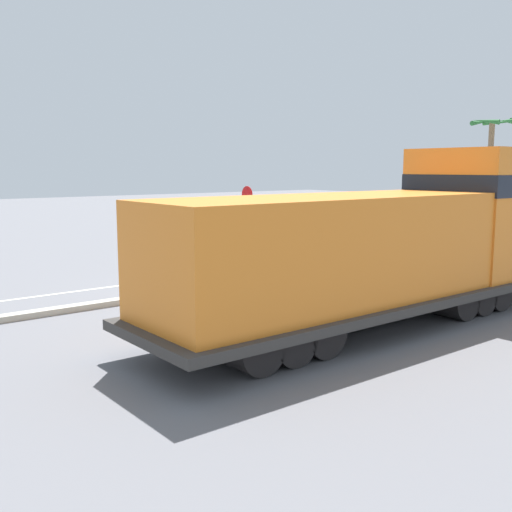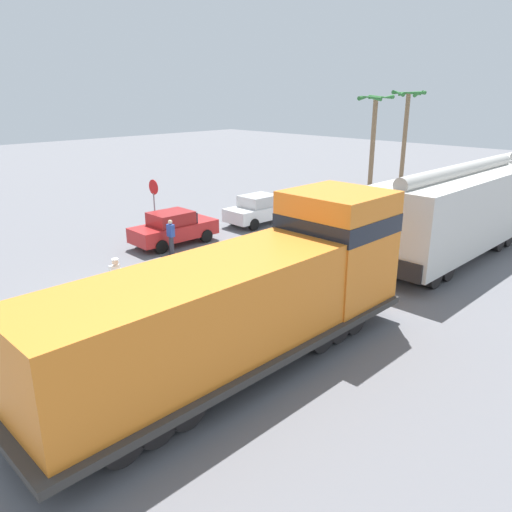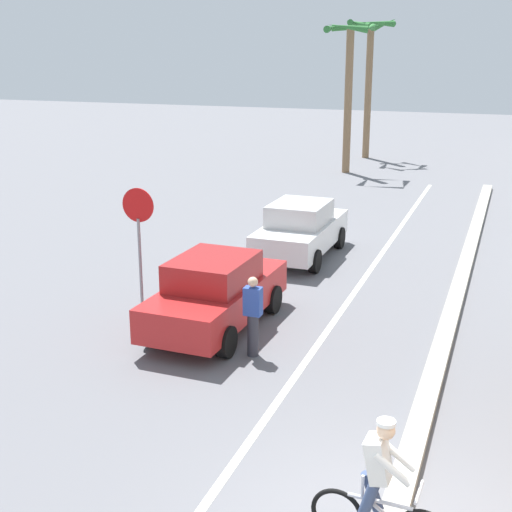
{
  "view_description": "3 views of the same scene",
  "coord_description": "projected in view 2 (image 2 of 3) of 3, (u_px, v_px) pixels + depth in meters",
  "views": [
    {
      "loc": [
        14.84,
        -10.56,
        3.69
      ],
      "look_at": [
        0.63,
        0.69,
        1.02
      ],
      "focal_mm": 42.0,
      "sensor_mm": 36.0,
      "label": 1
    },
    {
      "loc": [
        14.44,
        -8.02,
        7.05
      ],
      "look_at": [
        3.3,
        3.22,
        1.82
      ],
      "focal_mm": 35.0,
      "sensor_mm": 36.0,
      "label": 2
    },
    {
      "loc": [
        1.03,
        -7.48,
        5.84
      ],
      "look_at": [
        -4.33,
        7.15,
        1.24
      ],
      "focal_mm": 50.0,
      "sensor_mm": 36.0,
      "label": 3
    }
  ],
  "objects": [
    {
      "name": "palm_tree_near",
      "position": [
        407.0,
        113.0,
        40.88
      ],
      "size": [
        2.73,
        2.79,
        7.32
      ],
      "color": "#846647",
      "rests_on": "ground"
    },
    {
      "name": "lane_stripe",
      "position": [
        211.0,
        253.0,
        22.92
      ],
      "size": [
        0.14,
        36.0,
        0.01
      ],
      "primitive_type": "cube",
      "color": "silver",
      "rests_on": "ground"
    },
    {
      "name": "palm_tree_far",
      "position": [
        374.0,
        122.0,
        37.67
      ],
      "size": [
        2.23,
        2.35,
        6.91
      ],
      "color": "#846647",
      "rests_on": "ground"
    },
    {
      "name": "parked_car_red",
      "position": [
        174.0,
        228.0,
        23.96
      ],
      "size": [
        1.93,
        4.25,
        1.62
      ],
      "color": "red",
      "rests_on": "ground"
    },
    {
      "name": "cyclist",
      "position": [
        117.0,
        284.0,
        17.02
      ],
      "size": [
        1.71,
        0.48,
        1.71
      ],
      "color": "black",
      "rests_on": "ground"
    },
    {
      "name": "hopper_car_lead",
      "position": [
        455.0,
        213.0,
        21.46
      ],
      "size": [
        2.9,
        10.6,
        4.18
      ],
      "color": "silver",
      "rests_on": "ground"
    },
    {
      "name": "parked_car_white",
      "position": [
        260.0,
        209.0,
        27.77
      ],
      "size": [
        1.88,
        4.22,
        1.62
      ],
      "color": "silver",
      "rests_on": "ground"
    },
    {
      "name": "locomotive",
      "position": [
        256.0,
        298.0,
        13.35
      ],
      "size": [
        3.1,
        11.61,
        4.2
      ],
      "color": "orange",
      "rests_on": "ground"
    },
    {
      "name": "ground_plane",
      "position": [
        123.0,
        305.0,
        17.28
      ],
      "size": [
        120.0,
        120.0,
        0.0
      ],
      "primitive_type": "plane",
      "color": "slate"
    },
    {
      "name": "pedestrian_by_cars",
      "position": [
        171.0,
        237.0,
        22.42
      ],
      "size": [
        0.34,
        0.22,
        1.62
      ],
      "color": "#33333D",
      "rests_on": "ground"
    },
    {
      "name": "median_curb",
      "position": [
        247.0,
        263.0,
        21.3
      ],
      "size": [
        0.36,
        36.0,
        0.16
      ],
      "primitive_type": "cube",
      "color": "#B2AD9E",
      "rests_on": "ground"
    },
    {
      "name": "stop_sign",
      "position": [
        154.0,
        197.0,
        25.08
      ],
      "size": [
        0.76,
        0.08,
        2.88
      ],
      "color": "gray",
      "rests_on": "ground"
    }
  ]
}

